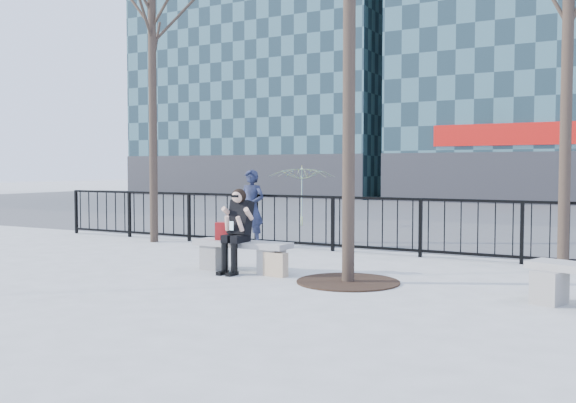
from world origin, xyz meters
The scene contains 12 objects.
ground centered at (0.00, 0.00, 0.00)m, with size 120.00×120.00×0.00m, color #A0A09B.
street_surface centered at (0.00, 15.00, 0.00)m, with size 60.00×23.00×0.01m, color #474747.
railing centered at (0.00, 3.00, 0.55)m, with size 14.00×0.06×1.10m.
building_left centered at (-15.00, 27.00, 11.30)m, with size 16.20×10.20×22.60m.
tree_left centered at (-4.00, 2.50, 4.86)m, with size 2.80×2.80×6.50m.
tree_grate centered at (1.90, -0.10, 0.01)m, with size 1.50×1.50×0.02m, color black.
bench_main centered at (0.00, 0.00, 0.30)m, with size 1.65×0.46×0.49m.
seated_woman centered at (0.00, -0.16, 0.67)m, with size 0.50×0.64×1.34m.
handbag centered at (-0.31, 0.02, 0.63)m, with size 0.35×0.16×0.29m, color #A41416.
shopping_bag centered at (0.71, -0.15, 0.18)m, with size 0.39×0.14×0.37m, color beige.
standing_man centered at (-1.59, 2.80, 0.81)m, with size 0.60×0.39×1.63m, color black.
vendor_umbrella centered at (-2.93, 7.56, 0.87)m, with size 1.90×1.94×1.74m, color #F0F536.
Camera 1 is at (5.63, -8.58, 1.66)m, focal length 40.00 mm.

